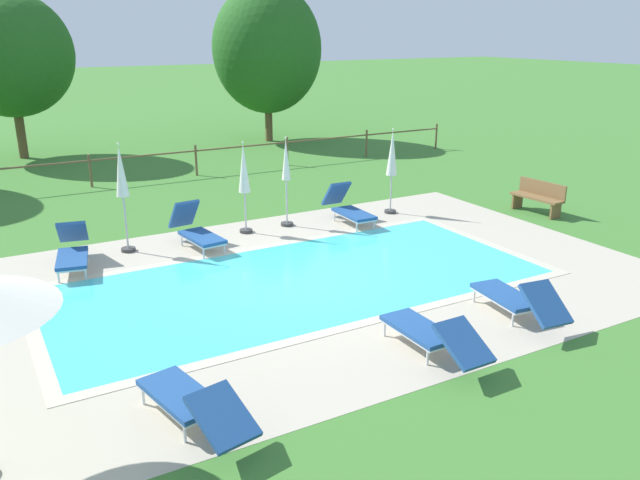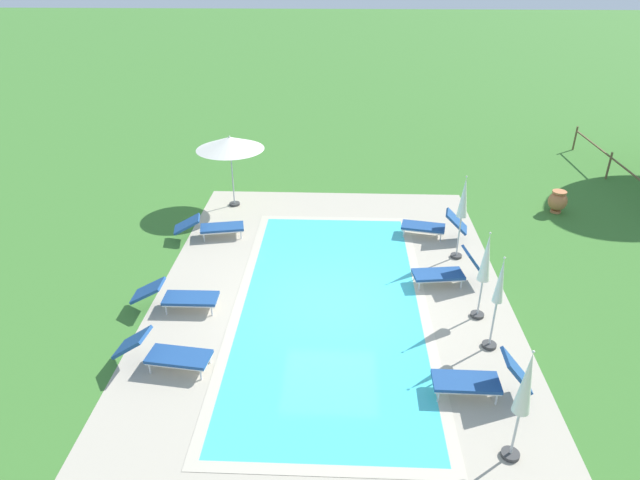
% 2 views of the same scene
% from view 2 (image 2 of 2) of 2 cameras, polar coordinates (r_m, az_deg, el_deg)
% --- Properties ---
extents(ground_plane, '(160.00, 160.00, 0.00)m').
position_cam_2_polar(ground_plane, '(13.74, 1.12, -6.69)').
color(ground_plane, '#3D752D').
extents(pool_deck_paving, '(14.23, 8.89, 0.01)m').
position_cam_2_polar(pool_deck_paving, '(13.73, 1.12, -6.67)').
color(pool_deck_paving, '#B2A893').
rests_on(pool_deck_paving, ground).
extents(swimming_pool_water, '(9.65, 4.30, 0.01)m').
position_cam_2_polar(swimming_pool_water, '(13.73, 1.12, -6.67)').
color(swimming_pool_water, '#42CCD6').
rests_on(swimming_pool_water, ground).
extents(pool_coping_rim, '(10.13, 4.78, 0.01)m').
position_cam_2_polar(pool_coping_rim, '(13.73, 1.12, -6.65)').
color(pool_coping_rim, '#C0B59F').
rests_on(pool_coping_rim, ground).
extents(sun_lounger_north_near_steps, '(0.63, 1.87, 0.99)m').
position_cam_2_polar(sun_lounger_north_near_steps, '(11.46, 16.26, -13.63)').
color(sun_lounger_north_near_steps, navy).
rests_on(sun_lounger_north_near_steps, ground).
extents(sun_lounger_north_mid, '(1.00, 2.15, 0.72)m').
position_cam_2_polar(sun_lounger_north_mid, '(17.03, -11.11, 1.36)').
color(sun_lounger_north_mid, navy).
rests_on(sun_lounger_north_mid, ground).
extents(sun_lounger_north_far, '(0.61, 2.06, 0.74)m').
position_cam_2_polar(sun_lounger_north_far, '(13.82, -14.45, -5.68)').
color(sun_lounger_north_far, navy).
rests_on(sun_lounger_north_far, ground).
extents(sun_lounger_north_end, '(0.84, 2.06, 0.83)m').
position_cam_2_polar(sun_lounger_north_end, '(12.09, -15.71, -11.18)').
color(sun_lounger_north_end, navy).
rests_on(sun_lounger_north_end, ground).
extents(sun_lounger_south_near_corner, '(0.82, 1.89, 1.01)m').
position_cam_2_polar(sun_lounger_south_near_corner, '(14.70, 13.14, -3.14)').
color(sun_lounger_south_near_corner, navy).
rests_on(sun_lounger_south_near_corner, ground).
extents(sun_lounger_south_far, '(0.98, 2.03, 0.90)m').
position_cam_2_polar(sun_lounger_south_far, '(17.07, 11.59, 1.49)').
color(sun_lounger_south_far, navy).
rests_on(sun_lounger_south_far, ground).
extents(patio_umbrella_open_foreground, '(2.24, 2.24, 2.46)m').
position_cam_2_polar(patio_umbrella_open_foreground, '(18.49, -9.31, 9.83)').
color(patio_umbrella_open_foreground, '#383838').
rests_on(patio_umbrella_open_foreground, ground).
extents(patio_umbrella_closed_row_west, '(0.32, 0.32, 2.26)m').
position_cam_2_polar(patio_umbrella_closed_row_west, '(13.08, 16.75, -2.27)').
color(patio_umbrella_closed_row_west, '#383838').
rests_on(patio_umbrella_closed_row_west, ground).
extents(patio_umbrella_closed_row_mid_west, '(0.32, 0.32, 2.28)m').
position_cam_2_polar(patio_umbrella_closed_row_mid_west, '(12.15, 18.00, -5.05)').
color(patio_umbrella_closed_row_mid_west, '#383838').
rests_on(patio_umbrella_closed_row_mid_west, ground).
extents(patio_umbrella_closed_row_centre, '(0.32, 0.32, 2.31)m').
position_cam_2_polar(patio_umbrella_closed_row_centre, '(9.73, 20.44, -14.26)').
color(patio_umbrella_closed_row_centre, '#383838').
rests_on(patio_umbrella_closed_row_centre, ground).
extents(patio_umbrella_closed_row_mid_east, '(0.32, 0.32, 2.48)m').
position_cam_2_polar(patio_umbrella_closed_row_mid_east, '(15.51, 14.58, 3.71)').
color(patio_umbrella_closed_row_mid_east, '#383838').
rests_on(patio_umbrella_closed_row_mid_east, ground).
extents(terracotta_urn_near_fence, '(0.61, 0.61, 0.76)m').
position_cam_2_polar(terracotta_urn_near_fence, '(19.98, 23.38, 3.73)').
color(terracotta_urn_near_fence, '#C67547').
rests_on(terracotta_urn_near_fence, ground).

